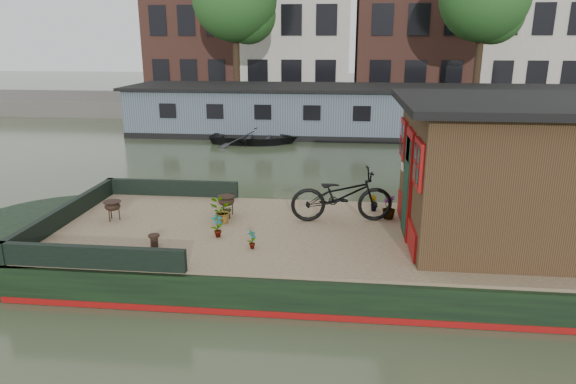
# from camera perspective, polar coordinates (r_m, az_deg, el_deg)

# --- Properties ---
(ground) EXTENTS (120.00, 120.00, 0.00)m
(ground) POSITION_cam_1_polar(r_m,az_deg,el_deg) (9.63, 10.06, -8.21)
(ground) COLOR #2F3E27
(ground) RESTS_ON ground
(houseboat_hull) EXTENTS (14.01, 4.02, 0.60)m
(houseboat_hull) POSITION_cam_1_polar(r_m,az_deg,el_deg) (9.52, 2.07, -6.47)
(houseboat_hull) COLOR black
(houseboat_hull) RESTS_ON ground
(houseboat_deck) EXTENTS (11.80, 3.80, 0.05)m
(houseboat_deck) POSITION_cam_1_polar(r_m,az_deg,el_deg) (9.39, 10.25, -4.74)
(houseboat_deck) COLOR #957E5C
(houseboat_deck) RESTS_ON houseboat_hull
(bow_bulwark) EXTENTS (3.00, 4.00, 0.35)m
(bow_bulwark) POSITION_cam_1_polar(r_m,az_deg,el_deg) (10.26, -19.21, -2.40)
(bow_bulwark) COLOR black
(bow_bulwark) RESTS_ON houseboat_deck
(cabin) EXTENTS (4.00, 3.50, 2.42)m
(cabin) POSITION_cam_1_polar(r_m,az_deg,el_deg) (9.46, 23.97, 2.18)
(cabin) COLOR black
(cabin) RESTS_ON houseboat_deck
(bicycle) EXTENTS (2.01, 0.94, 1.02)m
(bicycle) POSITION_cam_1_polar(r_m,az_deg,el_deg) (9.80, 5.99, -0.37)
(bicycle) COLOR black
(bicycle) RESTS_ON houseboat_deck
(potted_plant_a) EXTENTS (0.26, 0.26, 0.42)m
(potted_plant_a) POSITION_cam_1_polar(r_m,az_deg,el_deg) (9.10, -7.86, -3.75)
(potted_plant_a) COLOR brown
(potted_plant_a) RESTS_ON houseboat_deck
(potted_plant_b) EXTENTS (0.22, 0.22, 0.32)m
(potted_plant_b) POSITION_cam_1_polar(r_m,az_deg,el_deg) (10.57, 9.46, -1.24)
(potted_plant_b) COLOR maroon
(potted_plant_b) RESTS_ON houseboat_deck
(potted_plant_c) EXTENTS (0.53, 0.49, 0.47)m
(potted_plant_c) POSITION_cam_1_polar(r_m,az_deg,el_deg) (9.78, -7.38, -2.15)
(potted_plant_c) COLOR maroon
(potted_plant_c) RESTS_ON houseboat_deck
(potted_plant_d) EXTENTS (0.34, 0.34, 0.46)m
(potted_plant_d) POSITION_cam_1_polar(r_m,az_deg,el_deg) (10.13, 11.14, -1.68)
(potted_plant_d) COLOR #994D29
(potted_plant_d) RESTS_ON houseboat_deck
(potted_plant_e) EXTENTS (0.19, 0.21, 0.32)m
(potted_plant_e) POSITION_cam_1_polar(r_m,az_deg,el_deg) (8.56, -4.04, -5.29)
(potted_plant_e) COLOR maroon
(potted_plant_e) RESTS_ON houseboat_deck
(brazier_front) EXTENTS (0.42, 0.42, 0.38)m
(brazier_front) POSITION_cam_1_polar(r_m,az_deg,el_deg) (10.43, -18.88, -1.97)
(brazier_front) COLOR black
(brazier_front) RESTS_ON houseboat_deck
(brazier_rear) EXTENTS (0.39, 0.39, 0.40)m
(brazier_rear) POSITION_cam_1_polar(r_m,az_deg,el_deg) (10.22, -6.86, -1.50)
(brazier_rear) COLOR black
(brazier_rear) RESTS_ON houseboat_deck
(bollard_port) EXTENTS (0.16, 0.16, 0.18)m
(bollard_port) POSITION_cam_1_polar(r_m,az_deg,el_deg) (10.07, -6.75, -2.43)
(bollard_port) COLOR black
(bollard_port) RESTS_ON houseboat_deck
(bollard_stbd) EXTENTS (0.19, 0.19, 0.22)m
(bollard_stbd) POSITION_cam_1_polar(r_m,az_deg,el_deg) (8.92, -14.65, -5.26)
(bollard_stbd) COLOR black
(bollard_stbd) RESTS_ON houseboat_deck
(dinghy) EXTENTS (3.55, 2.56, 0.73)m
(dinghy) POSITION_cam_1_polar(r_m,az_deg,el_deg) (20.87, -3.76, 6.42)
(dinghy) COLOR black
(dinghy) RESTS_ON ground
(far_houseboat) EXTENTS (20.40, 4.40, 2.11)m
(far_houseboat) POSITION_cam_1_polar(r_m,az_deg,el_deg) (22.96, 8.03, 8.73)
(far_houseboat) COLOR slate
(far_houseboat) RESTS_ON ground
(quay) EXTENTS (60.00, 6.00, 0.90)m
(quay) POSITION_cam_1_polar(r_m,az_deg,el_deg) (29.47, 7.65, 9.40)
(quay) COLOR #47443F
(quay) RESTS_ON ground
(tree_left) EXTENTS (4.40, 4.40, 7.40)m
(tree_left) POSITION_cam_1_polar(r_m,az_deg,el_deg) (28.45, -5.60, 20.21)
(tree_left) COLOR #332316
(tree_left) RESTS_ON quay
(tree_right) EXTENTS (4.40, 4.40, 7.40)m
(tree_right) POSITION_cam_1_polar(r_m,az_deg,el_deg) (28.72, 21.23, 19.20)
(tree_right) COLOR #332316
(tree_right) RESTS_ON quay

